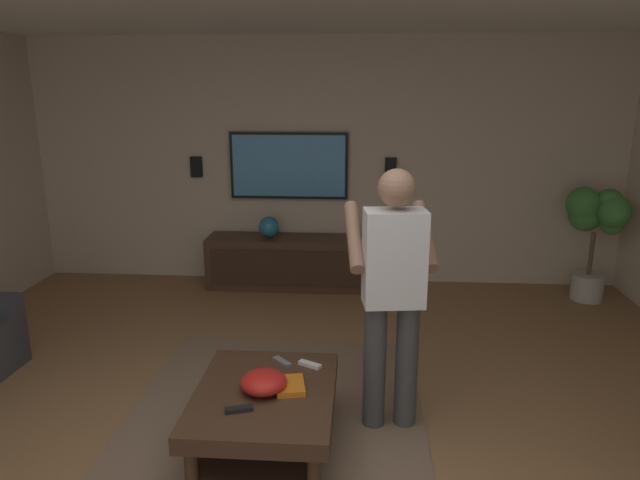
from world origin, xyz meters
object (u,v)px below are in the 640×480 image
object	(u,v)px
media_console	(287,262)
remote_white	(310,365)
remote_grey	(282,362)
remote_black	(239,409)
wall_speaker_left	(391,168)
person_standing	(393,285)
book	(290,386)
vase_round	(269,227)
potted_plant_tall	(595,223)
bowl	(264,382)
coffee_table	(265,406)
tv	(289,166)
wall_speaker_right	(196,167)

from	to	relation	value
media_console	remote_white	world-z (taller)	media_console
remote_grey	remote_black	bearing A→B (deg)	120.50
remote_grey	wall_speaker_left	xyz separation A→B (m)	(2.82, -0.79, 0.85)
person_standing	remote_black	bearing A→B (deg)	117.64
media_console	book	distance (m)	2.90
remote_grey	vase_round	bearing A→B (deg)	-33.18
book	vase_round	size ratio (longest dim) A/B	1.00
media_console	remote_white	distance (m)	2.64
media_console	potted_plant_tall	distance (m)	3.14
remote_black	remote_grey	xyz separation A→B (m)	(0.56, -0.16, 0.00)
remote_white	wall_speaker_left	distance (m)	3.03
potted_plant_tall	vase_round	size ratio (longest dim) A/B	5.20
media_console	person_standing	xyz separation A→B (m)	(-2.55, -0.98, 0.66)
remote_white	book	xyz separation A→B (m)	(-0.28, 0.09, 0.01)
vase_round	bowl	bearing A→B (deg)	-171.60
coffee_table	tv	world-z (taller)	tv
wall_speaker_right	media_console	bearing A→B (deg)	-104.06
vase_round	wall_speaker_left	size ratio (longest dim) A/B	1.00
coffee_table	book	world-z (taller)	book
person_standing	remote_black	world-z (taller)	person_standing
potted_plant_tall	tv	bearing A→B (deg)	83.02
coffee_table	remote_white	distance (m)	0.40
tv	remote_black	size ratio (longest dim) A/B	8.42
bowl	remote_white	distance (m)	0.40
tv	bowl	size ratio (longest dim) A/B	4.75
potted_plant_tall	media_console	bearing A→B (deg)	87.44
tv	book	distance (m)	3.25
remote_grey	coffee_table	bearing A→B (deg)	126.61
tv	wall_speaker_left	distance (m)	1.08
remote_white	potted_plant_tall	bearing A→B (deg)	70.82
tv	media_console	bearing A→B (deg)	-0.00
wall_speaker_left	vase_round	bearing A→B (deg)	100.78
tv	remote_black	distance (m)	3.48
media_console	vase_round	size ratio (longest dim) A/B	7.73
tv	remote_black	world-z (taller)	tv
wall_speaker_right	potted_plant_tall	bearing A→B (deg)	-95.45
remote_black	coffee_table	bearing A→B (deg)	48.77
remote_white	vase_round	world-z (taller)	vase_round
person_standing	remote_black	size ratio (longest dim) A/B	10.93
potted_plant_tall	remote_white	size ratio (longest dim) A/B	7.63
bowl	remote_grey	xyz separation A→B (m)	(0.35, -0.06, -0.05)
media_console	remote_black	xyz separation A→B (m)	(-3.13, -0.14, 0.14)
bowl	wall_speaker_right	size ratio (longest dim) A/B	1.21
remote_grey	potted_plant_tall	bearing A→B (deg)	-92.92
coffee_table	potted_plant_tall	bearing A→B (deg)	-45.93
book	remote_grey	bearing A→B (deg)	-173.98
vase_round	wall_speaker_left	xyz separation A→B (m)	(0.24, -1.28, 0.61)
bowl	remote_black	xyz separation A→B (m)	(-0.21, 0.10, -0.05)
vase_round	book	bearing A→B (deg)	-168.64
bowl	vase_round	size ratio (longest dim) A/B	1.21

